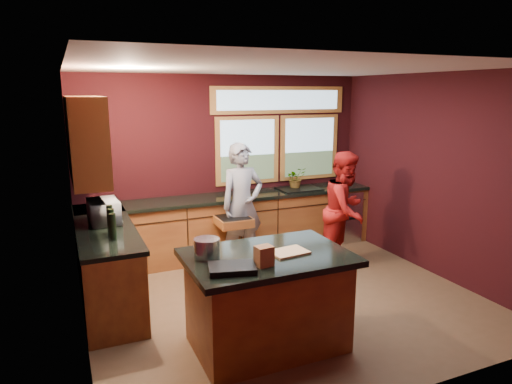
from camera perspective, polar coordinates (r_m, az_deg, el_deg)
floor at (r=5.68m, az=3.47°, el=-13.10°), size 4.50×4.50×0.00m
room_shell at (r=5.23m, az=-3.75°, el=5.28°), size 4.52×4.02×2.71m
back_counter at (r=7.04m, az=-1.26°, el=-3.93°), size 4.50×0.64×0.93m
left_counter at (r=5.78m, az=-18.26°, el=-8.27°), size 0.64×2.30×0.93m
island at (r=4.53m, az=1.42°, el=-13.33°), size 1.55×1.05×0.95m
person_grey at (r=6.45m, az=-1.75°, el=-1.65°), size 0.68×0.48×1.76m
person_red at (r=6.51m, az=11.13°, el=-2.22°), size 1.01×0.95×1.65m
microwave at (r=5.66m, az=-18.42°, el=-2.33°), size 0.37×0.52×0.27m
potted_plant at (r=7.31m, az=4.99°, el=1.75°), size 0.31×0.27×0.34m
paper_towel at (r=6.85m, az=-2.33°, el=0.82°), size 0.12×0.12×0.28m
cutting_board at (r=4.38m, az=4.12°, el=-7.49°), size 0.38×0.29×0.02m
stock_pot at (r=4.26m, az=-6.18°, el=-6.98°), size 0.24×0.24×0.18m
paper_bag at (r=4.04m, az=1.01°, el=-8.00°), size 0.16×0.14×0.18m
black_tray at (r=3.96m, az=-3.01°, el=-9.47°), size 0.46×0.37×0.05m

